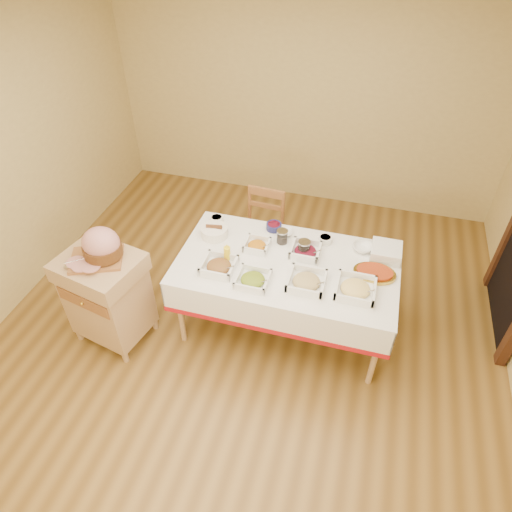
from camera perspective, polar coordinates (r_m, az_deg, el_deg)
The scene contains 22 objects.
room_shell at distance 3.26m, azimuth -2.00°, elevation 3.77°, with size 5.00×5.00×5.00m.
dining_table at distance 3.88m, azimuth 3.80°, elevation -2.67°, with size 1.82×1.02×0.76m.
butcher_cart at distance 4.06m, azimuth -18.09°, elevation -4.54°, with size 0.72×0.64×0.89m.
dining_chair at distance 4.56m, azimuth 0.69°, elevation 2.94°, with size 0.43×0.41×0.90m.
ham_on_board at distance 3.73m, azimuth -18.85°, elevation 1.11°, with size 0.42×0.40×0.28m.
serving_dish_a at distance 3.69m, azimuth -4.67°, elevation -1.24°, with size 0.27×0.26×0.12m.
serving_dish_b at distance 3.57m, azimuth -0.40°, elevation -2.95°, with size 0.25×0.25×0.10m.
serving_dish_c at distance 3.57m, azimuth 6.33°, elevation -3.17°, with size 0.29×0.29×0.12m.
serving_dish_d at distance 3.57m, azimuth 12.33°, elevation -4.00°, with size 0.30×0.30×0.11m.
serving_dish_e at distance 3.89m, azimuth 0.12°, elevation 1.35°, with size 0.21×0.20×0.10m.
serving_dish_f at distance 3.85m, azimuth 6.20°, elevation 0.65°, with size 0.26×0.24×0.12m.
small_bowl_left at distance 4.20m, azimuth -4.93°, elevation 4.64°, with size 0.12×0.12×0.05m.
small_bowl_mid at distance 4.10m, azimuth 2.25°, elevation 3.74°, with size 0.14×0.14×0.06m.
small_bowl_right at distance 3.99m, azimuth 8.64°, elevation 2.09°, with size 0.12×0.12×0.06m.
bowl_white_imported at distance 4.06m, azimuth 3.62°, elevation 2.97°, with size 0.14×0.14×0.03m, color white.
bowl_small_imported at distance 3.98m, azimuth 13.20°, elevation 1.04°, with size 0.17×0.17×0.05m, color white.
preserve_jar_left at distance 3.94m, azimuth 3.29°, elevation 2.37°, with size 0.10×0.10×0.13m.
preserve_jar_right at distance 3.83m, azimuth 6.01°, elevation 0.94°, with size 0.11×0.11×0.14m.
mustard_bottle at distance 3.74m, azimuth -3.63°, elevation 0.35°, with size 0.06×0.06×0.17m.
bread_basket at distance 4.03m, azimuth -5.22°, elevation 3.06°, with size 0.24×0.24×0.10m.
plate_stack at distance 3.94m, azimuth 15.94°, elevation 0.50°, with size 0.25×0.25×0.10m.
brass_platter at distance 3.77m, azimuth 14.60°, elevation -2.05°, with size 0.34×0.24×0.04m.
Camera 1 is at (0.82, -2.47, 3.26)m, focal length 32.00 mm.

